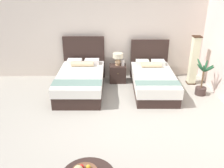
% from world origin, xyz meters
% --- Properties ---
extents(ground_plane, '(9.29, 9.78, 0.02)m').
position_xyz_m(ground_plane, '(0.00, 0.00, -0.01)').
color(ground_plane, '#A59F93').
extents(wall_back, '(9.29, 0.12, 2.82)m').
position_xyz_m(wall_back, '(0.00, 3.09, 1.41)').
color(wall_back, beige).
rests_on(wall_back, ground).
extents(bed_near_window, '(1.33, 2.26, 1.36)m').
position_xyz_m(bed_near_window, '(-1.04, 1.87, 0.33)').
color(bed_near_window, '#31211D').
rests_on(bed_near_window, ground).
extents(bed_near_corner, '(1.22, 2.18, 1.26)m').
position_xyz_m(bed_near_corner, '(1.04, 1.87, 0.31)').
color(bed_near_corner, '#31211D').
rests_on(bed_near_corner, ground).
extents(nightstand, '(0.50, 0.42, 0.55)m').
position_xyz_m(nightstand, '(0.05, 2.50, 0.27)').
color(nightstand, '#31211D').
rests_on(nightstand, ground).
extents(table_lamp, '(0.31, 0.31, 0.38)m').
position_xyz_m(table_lamp, '(0.05, 2.52, 0.79)').
color(table_lamp, tan).
rests_on(table_lamp, nightstand).
extents(vase, '(0.10, 0.10, 0.19)m').
position_xyz_m(vase, '(0.20, 2.46, 0.64)').
color(vase, silver).
rests_on(vase, nightstand).
extents(floor_lamp_corner, '(0.25, 0.25, 1.48)m').
position_xyz_m(floor_lamp_corner, '(2.32, 2.33, 0.74)').
color(floor_lamp_corner, '#331D10').
rests_on(floor_lamp_corner, ground).
extents(potted_palm, '(0.47, 0.57, 1.00)m').
position_xyz_m(potted_palm, '(2.35, 1.55, 0.31)').
color(potted_palm, '#402F2B').
rests_on(potted_palm, ground).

